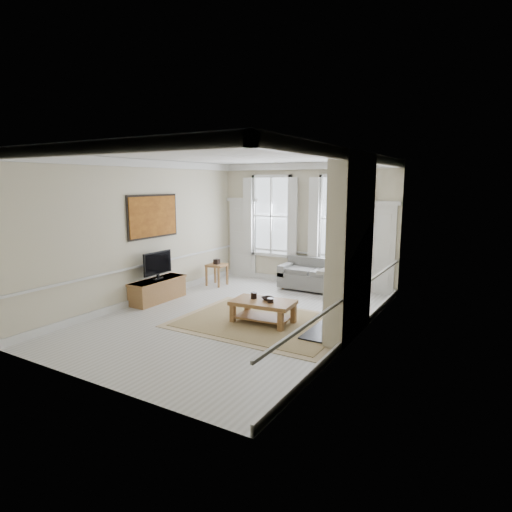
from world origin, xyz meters
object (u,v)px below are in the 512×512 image
Objects in this scene: side_table at (217,268)px; sofa at (314,277)px; coffee_table at (263,305)px; tv_stand at (158,290)px.

sofa is at bearing 19.66° from side_table.
tv_stand is at bearing 171.45° from coffee_table.
side_table is at bearing 82.04° from tv_stand.
side_table reaches higher than coffee_table.
sofa is 4.12m from tv_stand.
side_table is at bearing -160.34° from sofa.
sofa is at bearing 87.89° from coffee_table.
coffee_table is 0.88× the size of tv_stand.
sofa is at bearing 46.22° from tv_stand.
sofa is 1.32× the size of coffee_table.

